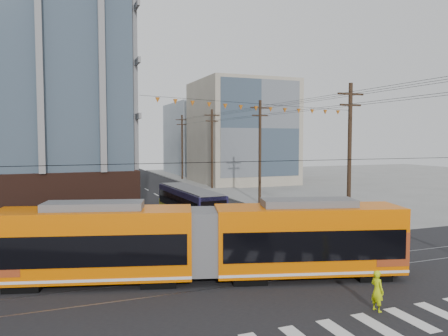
# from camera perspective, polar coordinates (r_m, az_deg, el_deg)

# --- Properties ---
(ground) EXTENTS (160.00, 160.00, 0.00)m
(ground) POSITION_cam_1_polar(r_m,az_deg,el_deg) (20.67, 15.52, -15.86)
(ground) COLOR slate
(bg_bldg_nw_near) EXTENTS (18.00, 16.00, 18.00)m
(bg_bldg_nw_near) POSITION_cam_1_polar(r_m,az_deg,el_deg) (67.77, -25.83, 5.17)
(bg_bldg_nw_near) COLOR #8C99A5
(bg_bldg_nw_near) RESTS_ON ground
(bg_bldg_ne_near) EXTENTS (14.00, 14.00, 16.00)m
(bg_bldg_ne_near) POSITION_cam_1_polar(r_m,az_deg,el_deg) (69.34, 2.31, 4.67)
(bg_bldg_ne_near) COLOR gray
(bg_bldg_ne_near) RESTS_ON ground
(bg_bldg_nw_far) EXTENTS (16.00, 18.00, 20.00)m
(bg_bldg_nw_far) POSITION_cam_1_polar(r_m,az_deg,el_deg) (87.62, -22.86, 5.50)
(bg_bldg_nw_far) COLOR gray
(bg_bldg_nw_far) RESTS_ON ground
(bg_bldg_ne_far) EXTENTS (16.00, 16.00, 14.00)m
(bg_bldg_ne_far) POSITION_cam_1_polar(r_m,az_deg,el_deg) (88.68, -1.69, 3.83)
(bg_bldg_ne_far) COLOR #8C99A5
(bg_bldg_ne_far) RESTS_ON ground
(utility_pole_far) EXTENTS (0.30, 0.30, 11.00)m
(utility_pole_far) POSITION_cam_1_polar(r_m,az_deg,el_deg) (74.36, -5.49, 2.67)
(utility_pole_far) COLOR black
(utility_pole_far) RESTS_ON ground
(streetcar) EXTENTS (19.62, 8.03, 3.78)m
(streetcar) POSITION_cam_1_polar(r_m,az_deg,el_deg) (21.59, -2.66, -9.64)
(streetcar) COLOR #DA5D00
(streetcar) RESTS_ON ground
(city_bus) EXTENTS (2.68, 10.66, 3.00)m
(city_bus) POSITION_cam_1_polar(r_m,az_deg,el_deg) (35.91, -4.52, -4.89)
(city_bus) COLOR #1C183A
(city_bus) RESTS_ON ground
(parked_car_silver) EXTENTS (1.85, 4.59, 1.48)m
(parked_car_silver) POSITION_cam_1_polar(r_m,az_deg,el_deg) (29.15, -8.57, -8.46)
(parked_car_silver) COLOR gray
(parked_car_silver) RESTS_ON ground
(parked_car_white) EXTENTS (3.32, 4.80, 1.29)m
(parked_car_white) POSITION_cam_1_polar(r_m,az_deg,el_deg) (35.40, -11.75, -6.48)
(parked_car_white) COLOR beige
(parked_car_white) RESTS_ON ground
(parked_car_grey) EXTENTS (2.13, 4.29, 1.17)m
(parked_car_grey) POSITION_cam_1_polar(r_m,az_deg,el_deg) (38.51, -11.97, -5.75)
(parked_car_grey) COLOR #4B4F54
(parked_car_grey) RESTS_ON ground
(pedestrian) EXTENTS (0.46, 0.64, 1.67)m
(pedestrian) POSITION_cam_1_polar(r_m,az_deg,el_deg) (19.16, 19.38, -14.89)
(pedestrian) COLOR #C8E00C
(pedestrian) RESTS_ON ground
(jersey_barrier) EXTENTS (2.67, 4.33, 0.86)m
(jersey_barrier) POSITION_cam_1_polar(r_m,az_deg,el_deg) (35.60, 13.54, -6.80)
(jersey_barrier) COLOR #57585F
(jersey_barrier) RESTS_ON ground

